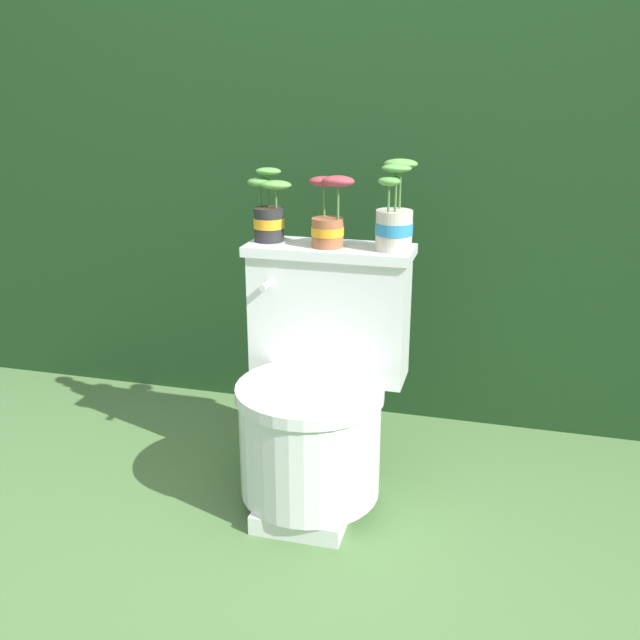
{
  "coord_description": "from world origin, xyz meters",
  "views": [
    {
      "loc": [
        0.55,
        -1.81,
        1.24
      ],
      "look_at": [
        0.04,
        0.11,
        0.56
      ],
      "focal_mm": 40.0,
      "sensor_mm": 36.0,
      "label": 1
    }
  ],
  "objects_px": {
    "toilet": "(317,396)",
    "potted_plant_middle": "(395,218)",
    "potted_plant_midleft": "(329,218)",
    "potted_plant_left": "(269,212)"
  },
  "relations": [
    {
      "from": "toilet",
      "to": "potted_plant_left",
      "type": "distance_m",
      "value": 0.58
    },
    {
      "from": "potted_plant_left",
      "to": "potted_plant_middle",
      "type": "xyz_separation_m",
      "value": [
        0.39,
        -0.02,
        0.0
      ]
    },
    {
      "from": "toilet",
      "to": "potted_plant_midleft",
      "type": "distance_m",
      "value": 0.53
    },
    {
      "from": "potted_plant_left",
      "to": "potted_plant_middle",
      "type": "bearing_deg",
      "value": -3.51
    },
    {
      "from": "potted_plant_left",
      "to": "potted_plant_midleft",
      "type": "distance_m",
      "value": 0.2
    },
    {
      "from": "potted_plant_midleft",
      "to": "potted_plant_middle",
      "type": "height_order",
      "value": "potted_plant_middle"
    },
    {
      "from": "toilet",
      "to": "potted_plant_midleft",
      "type": "relative_size",
      "value": 3.57
    },
    {
      "from": "toilet",
      "to": "potted_plant_middle",
      "type": "distance_m",
      "value": 0.57
    },
    {
      "from": "toilet",
      "to": "potted_plant_midleft",
      "type": "bearing_deg",
      "value": 89.68
    },
    {
      "from": "toilet",
      "to": "potted_plant_midleft",
      "type": "xyz_separation_m",
      "value": [
        0.0,
        0.13,
        0.52
      ]
    }
  ]
}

